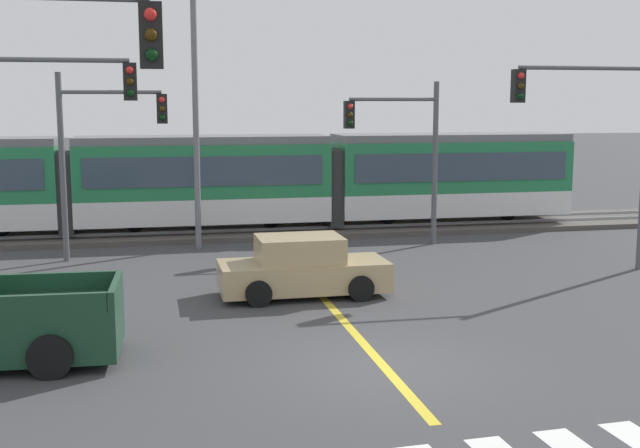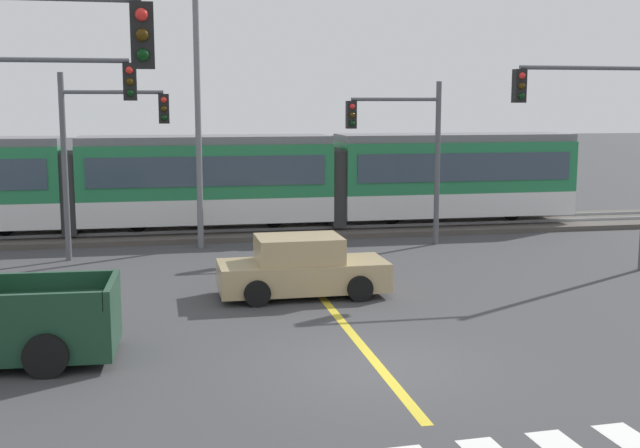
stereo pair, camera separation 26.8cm
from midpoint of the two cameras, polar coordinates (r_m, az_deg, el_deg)
ground_plane at (r=15.01m, az=4.07°, el=-10.11°), size 200.00×200.00×0.00m
track_bed at (r=29.97m, az=-4.17°, el=-0.43°), size 120.00×4.00×0.18m
rail_near at (r=29.25m, az=-3.98°, el=-0.38°), size 120.00×0.08×0.10m
rail_far at (r=30.66m, az=-4.35°, el=0.04°), size 120.00×0.08×0.10m
light_rail_tram at (r=29.51m, az=-8.56°, el=3.18°), size 28.00×2.64×3.43m
lane_centre_line at (r=20.11m, az=-0.22°, el=-5.20°), size 0.20×16.43×0.01m
sedan_crossing at (r=20.10m, az=-1.62°, el=-3.17°), size 4.22×1.95×1.52m
traffic_light_far_right at (r=27.00m, az=5.68°, el=5.93°), size 3.25×0.38×5.50m
traffic_light_far_left at (r=25.29m, az=-15.74°, el=5.77°), size 3.25×0.38×5.70m
traffic_light_mid_left at (r=20.39m, az=-20.98°, el=6.30°), size 4.25×0.38×6.40m
traffic_light_mid_right at (r=23.93m, az=19.07°, el=6.45°), size 4.25×0.38×6.06m
street_lamp_centre at (r=26.67m, az=-8.85°, el=10.00°), size 1.94×0.28×9.85m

